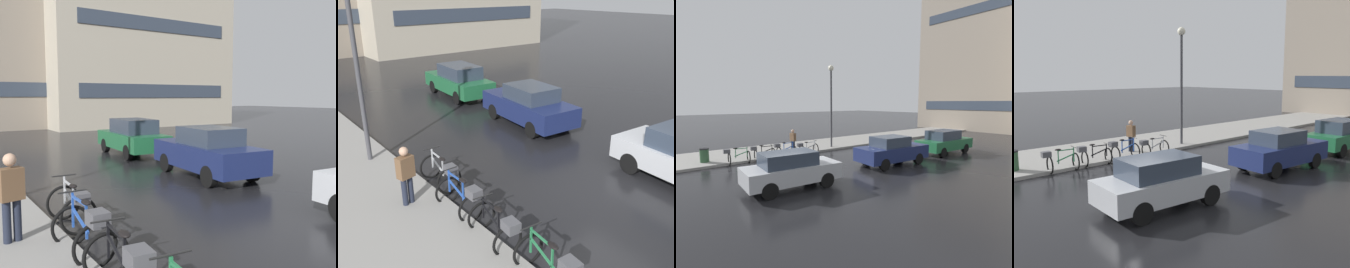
{
  "view_description": "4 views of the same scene",
  "coord_description": "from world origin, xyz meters",
  "views": [
    {
      "loc": [
        -5.66,
        -3.91,
        2.63
      ],
      "look_at": [
        0.18,
        4.98,
        1.55
      ],
      "focal_mm": 40.0,
      "sensor_mm": 36.0,
      "label": 1
    },
    {
      "loc": [
        -7.68,
        -5.12,
        5.18
      ],
      "look_at": [
        -1.6,
        2.43,
        1.39
      ],
      "focal_mm": 40.0,
      "sensor_mm": 36.0,
      "label": 2
    },
    {
      "loc": [
        11.71,
        -5.96,
        3.57
      ],
      "look_at": [
        0.31,
        3.41,
        1.76
      ],
      "focal_mm": 28.0,
      "sensor_mm": 36.0,
      "label": 3
    },
    {
      "loc": [
        10.26,
        -7.78,
        3.92
      ],
      "look_at": [
        -1.87,
        3.68,
        1.21
      ],
      "focal_mm": 40.0,
      "sensor_mm": 36.0,
      "label": 4
    }
  ],
  "objects": [
    {
      "name": "bicycle_farthest",
      "position": [
        -3.28,
        3.13,
        0.48
      ],
      "size": [
        0.8,
        1.41,
        0.99
      ],
      "color": "black",
      "rests_on": "ground"
    },
    {
      "name": "bicycle_second",
      "position": [
        -3.65,
        0.17,
        0.49
      ],
      "size": [
        0.83,
        1.45,
        0.97
      ],
      "color": "black",
      "rests_on": "ground"
    },
    {
      "name": "pedestrian",
      "position": [
        -4.48,
        2.74,
        0.94
      ],
      "size": [
        0.44,
        0.32,
        1.67
      ],
      "color": "#1E2333",
      "rests_on": "ground"
    },
    {
      "name": "car_green",
      "position": [
        2.18,
        10.93,
        0.81
      ],
      "size": [
        2.03,
        4.38,
        1.61
      ],
      "color": "#1E6038",
      "rests_on": "ground"
    },
    {
      "name": "bicycle_nearest",
      "position": [
        -3.62,
        -1.37,
        0.5
      ],
      "size": [
        0.83,
        1.42,
        0.99
      ],
      "color": "black",
      "rests_on": "ground"
    },
    {
      "name": "streetlamp",
      "position": [
        -4.29,
        5.93,
        4.17
      ],
      "size": [
        0.42,
        0.42,
        6.29
      ],
      "color": "#424247",
      "rests_on": "ground"
    },
    {
      "name": "car_navy",
      "position": [
        2.06,
        5.5,
        0.81
      ],
      "size": [
        2.16,
        4.38,
        1.63
      ],
      "color": "navy",
      "rests_on": "ground"
    },
    {
      "name": "ground_plane",
      "position": [
        0.0,
        0.0,
        0.0
      ],
      "size": [
        140.0,
        140.0,
        0.0
      ],
      "primitive_type": "plane",
      "color": "black"
    },
    {
      "name": "bicycle_third",
      "position": [
        -3.59,
        1.63,
        0.51
      ],
      "size": [
        0.74,
        1.39,
        1.02
      ],
      "color": "black",
      "rests_on": "ground"
    }
  ]
}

